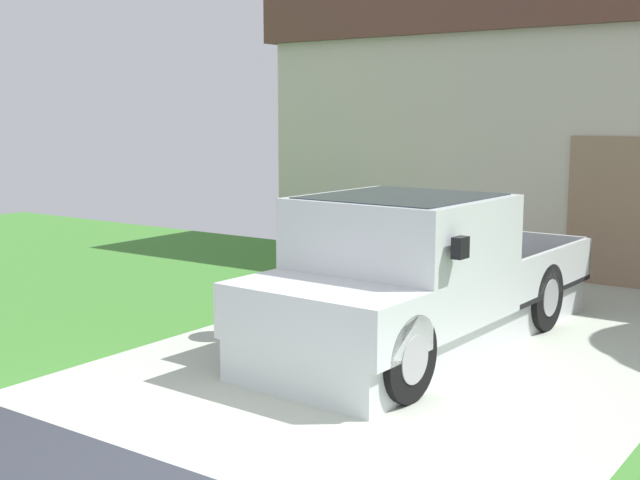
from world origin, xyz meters
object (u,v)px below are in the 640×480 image
object	(u,v)px
person_with_hat	(303,260)
house_with_garage	(627,124)
pickup_truck	(411,282)
handbag	(281,329)

from	to	relation	value
person_with_hat	house_with_garage	bearing A→B (deg)	95.02
person_with_hat	house_with_garage	size ratio (longest dim) A/B	0.14
pickup_truck	handbag	world-z (taller)	pickup_truck
pickup_truck	house_with_garage	distance (m)	8.34
handbag	pickup_truck	bearing A→B (deg)	21.47
person_with_hat	handbag	world-z (taller)	person_with_hat
person_with_hat	handbag	xyz separation A→B (m)	(-0.09, -0.30, -0.76)
person_with_hat	handbag	distance (m)	0.82
handbag	house_with_garage	world-z (taller)	house_with_garage
pickup_truck	person_with_hat	world-z (taller)	pickup_truck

